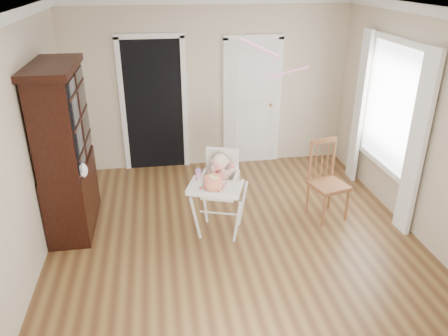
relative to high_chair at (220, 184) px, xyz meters
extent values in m
plane|color=#55351D|center=(0.16, -0.33, -0.68)|extent=(5.00, 5.00, 0.00)
plane|color=white|center=(0.16, -0.33, 2.02)|extent=(5.00, 5.00, 0.00)
plane|color=#C1AF96|center=(0.16, 2.17, 0.67)|extent=(4.50, 0.00, 4.50)
plane|color=#C1AF96|center=(-2.09, -0.33, 0.67)|extent=(0.00, 5.00, 5.00)
plane|color=#C1AF96|center=(2.41, -0.33, 0.67)|extent=(0.00, 5.00, 5.00)
cube|color=black|center=(-0.74, 2.16, 0.37)|extent=(0.90, 0.03, 2.10)
cube|color=white|center=(-1.23, 2.15, 0.37)|extent=(0.08, 0.05, 2.18)
cube|color=white|center=(-0.25, 2.15, 0.37)|extent=(0.08, 0.05, 2.18)
cube|color=white|center=(-0.74, 2.15, 1.46)|extent=(1.06, 0.05, 0.08)
cube|color=white|center=(0.86, 2.15, 0.35)|extent=(0.80, 0.05, 2.05)
cube|color=white|center=(0.42, 2.15, 0.35)|extent=(0.08, 0.05, 2.13)
cube|color=white|center=(1.30, 2.15, 0.35)|extent=(0.08, 0.05, 2.13)
sphere|color=gold|center=(1.18, 2.11, 0.32)|extent=(0.06, 0.06, 0.06)
cube|color=white|center=(2.39, 0.47, 0.72)|extent=(0.02, 1.20, 1.60)
cube|color=white|center=(2.37, 0.47, 1.56)|extent=(0.06, 1.36, 0.08)
cube|color=white|center=(2.31, -0.31, 0.47)|extent=(0.08, 0.28, 2.30)
cube|color=white|center=(2.31, 1.25, 0.47)|extent=(0.08, 0.28, 2.30)
cylinder|color=white|center=(-0.32, -0.13, -0.38)|extent=(0.16, 0.10, 0.63)
cylinder|color=white|center=(0.16, -0.30, -0.38)|extent=(0.10, 0.16, 0.63)
cylinder|color=white|center=(-0.16, 0.31, -0.38)|extent=(0.10, 0.16, 0.63)
cylinder|color=white|center=(0.32, 0.14, -0.38)|extent=(0.16, 0.10, 0.63)
cylinder|color=white|center=(-0.02, -0.04, -0.38)|extent=(0.47, 0.19, 0.03)
cube|color=beige|center=(0.00, 0.01, -0.09)|extent=(0.51, 0.49, 0.08)
cube|color=beige|center=(-0.19, 0.07, 0.03)|extent=(0.16, 0.35, 0.19)
cube|color=beige|center=(0.19, -0.06, 0.03)|extent=(0.16, 0.35, 0.19)
cube|color=beige|center=(0.06, 0.18, 0.16)|extent=(0.40, 0.19, 0.47)
cube|color=white|center=(-0.08, -0.23, 0.07)|extent=(0.70, 0.60, 0.03)
cube|color=white|center=(-0.15, -0.43, 0.09)|extent=(0.57, 0.23, 0.04)
ellipsoid|color=beige|center=(0.01, 0.04, 0.06)|extent=(0.27, 0.24, 0.28)
sphere|color=beige|center=(0.01, 0.04, 0.29)|extent=(0.25, 0.25, 0.19)
sphere|color=red|center=(-0.01, -0.02, 0.12)|extent=(0.14, 0.14, 0.14)
sphere|color=red|center=(-0.04, -0.04, 0.24)|extent=(0.07, 0.07, 0.07)
sphere|color=red|center=(0.14, -0.10, 0.28)|extent=(0.06, 0.06, 0.06)
cylinder|color=silver|center=(-0.11, -0.22, 0.09)|extent=(0.28, 0.28, 0.01)
cylinder|color=red|center=(-0.11, -0.22, 0.15)|extent=(0.21, 0.21, 0.12)
cylinder|color=#F2E08C|center=(-0.09, -0.25, 0.21)|extent=(0.10, 0.10, 0.02)
cylinder|color=pink|center=(-0.26, -0.01, 0.14)|extent=(0.07, 0.07, 0.10)
cylinder|color=#A16CBD|center=(-0.26, -0.01, 0.20)|extent=(0.07, 0.07, 0.03)
cone|color=#A16CBD|center=(-0.26, -0.01, 0.24)|extent=(0.02, 0.02, 0.04)
cube|color=black|center=(-1.83, 0.46, -0.24)|extent=(0.49, 1.17, 0.88)
cube|color=black|center=(-1.83, 0.46, 0.78)|extent=(0.45, 1.17, 1.17)
cube|color=black|center=(-1.59, 0.16, 0.78)|extent=(0.02, 0.51, 1.02)
cube|color=black|center=(-1.59, 0.75, 0.78)|extent=(0.02, 0.51, 1.02)
cube|color=black|center=(-1.83, 0.46, 1.39)|extent=(0.53, 1.25, 0.08)
ellipsoid|color=white|center=(-1.63, 0.12, 0.25)|extent=(0.19, 0.16, 0.21)
cube|color=brown|center=(1.47, 0.15, -0.21)|extent=(0.53, 0.53, 0.05)
cylinder|color=brown|center=(1.34, -0.08, -0.44)|extent=(0.04, 0.04, 0.46)
cylinder|color=brown|center=(1.70, 0.02, -0.44)|extent=(0.04, 0.04, 0.46)
cylinder|color=brown|center=(1.25, 0.28, -0.44)|extent=(0.04, 0.04, 0.46)
cylinder|color=brown|center=(1.60, 0.38, -0.44)|extent=(0.04, 0.04, 0.46)
cylinder|color=brown|center=(1.24, 0.29, 0.09)|extent=(0.04, 0.04, 0.60)
cylinder|color=brown|center=(1.60, 0.39, 0.09)|extent=(0.04, 0.04, 0.60)
cube|color=brown|center=(1.42, 0.34, 0.35)|extent=(0.39, 0.14, 0.06)
camera|label=1|loc=(-0.69, -4.68, 2.40)|focal=35.00mm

